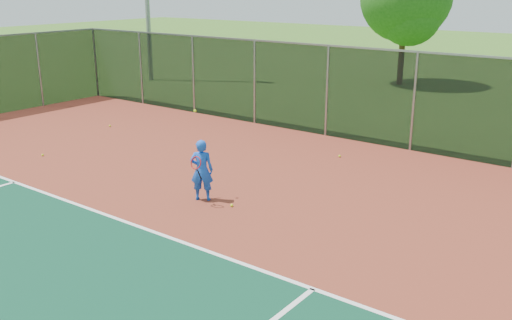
{
  "coord_description": "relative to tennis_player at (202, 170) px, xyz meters",
  "views": [
    {
      "loc": [
        6.32,
        -4.36,
        4.92
      ],
      "look_at": [
        -0.7,
        5.0,
        1.3
      ],
      "focal_mm": 40.0,
      "sensor_mm": 36.0,
      "label": 1
    }
  ],
  "objects": [
    {
      "name": "court_apron",
      "position": [
        2.28,
        -3.0,
        -0.75
      ],
      "size": [
        30.0,
        20.0,
        0.02
      ],
      "primitive_type": "cube",
      "color": "maroon",
      "rests_on": "ground"
    },
    {
      "name": "fence_back",
      "position": [
        2.28,
        7.0,
        0.8
      ],
      "size": [
        30.0,
        0.06,
        3.03
      ],
      "color": "black",
      "rests_on": "court_apron"
    },
    {
      "name": "tennis_player",
      "position": [
        0.0,
        0.0,
        0.0
      ],
      "size": [
        0.64,
        0.7,
        2.14
      ],
      "color": "blue",
      "rests_on": "court_apron"
    },
    {
      "name": "practice_ball_0",
      "position": [
        0.92,
        5.02,
        -0.71
      ],
      "size": [
        0.07,
        0.07,
        0.07
      ],
      "primitive_type": "sphere",
      "color": "#C5E71A",
      "rests_on": "court_apron"
    },
    {
      "name": "practice_ball_1",
      "position": [
        -6.22,
        -0.18,
        -0.71
      ],
      "size": [
        0.07,
        0.07,
        0.07
      ],
      "primitive_type": "sphere",
      "color": "#C5E71A",
      "rests_on": "court_apron"
    },
    {
      "name": "practice_ball_3",
      "position": [
        0.84,
        0.06,
        -0.71
      ],
      "size": [
        0.07,
        0.07,
        0.07
      ],
      "primitive_type": "sphere",
      "color": "#C5E71A",
      "rests_on": "court_apron"
    },
    {
      "name": "practice_ball_4",
      "position": [
        -7.52,
        3.41,
        -0.71
      ],
      "size": [
        0.07,
        0.07,
        0.07
      ],
      "primitive_type": "sphere",
      "color": "#C5E71A",
      "rests_on": "court_apron"
    },
    {
      "name": "tree_back_left",
      "position": [
        -2.84,
        18.23,
        3.4
      ],
      "size": [
        4.51,
        4.51,
        6.63
      ],
      "color": "#3D2816",
      "rests_on": "ground"
    }
  ]
}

